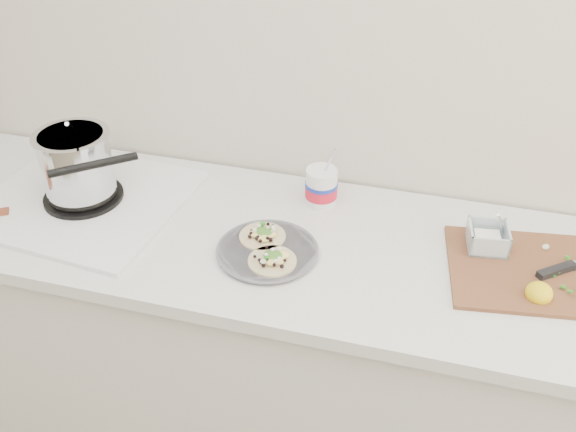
% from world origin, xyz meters
% --- Properties ---
extents(counter, '(2.44, 0.66, 0.90)m').
position_xyz_m(counter, '(0.00, 1.43, 0.45)').
color(counter, silver).
rests_on(counter, ground).
extents(stove, '(0.62, 0.58, 0.27)m').
position_xyz_m(stove, '(-0.71, 1.43, 0.99)').
color(stove, silver).
rests_on(stove, counter).
extents(taco_plate, '(0.27, 0.27, 0.04)m').
position_xyz_m(taco_plate, '(-0.11, 1.34, 0.92)').
color(taco_plate, '#5D5C63').
rests_on(taco_plate, counter).
extents(tub, '(0.10, 0.10, 0.22)m').
position_xyz_m(tub, '(-0.02, 1.61, 0.97)').
color(tub, white).
rests_on(tub, counter).
extents(cutboard, '(0.51, 0.39, 0.07)m').
position_xyz_m(cutboard, '(0.59, 1.46, 0.92)').
color(cutboard, brown).
rests_on(cutboard, counter).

